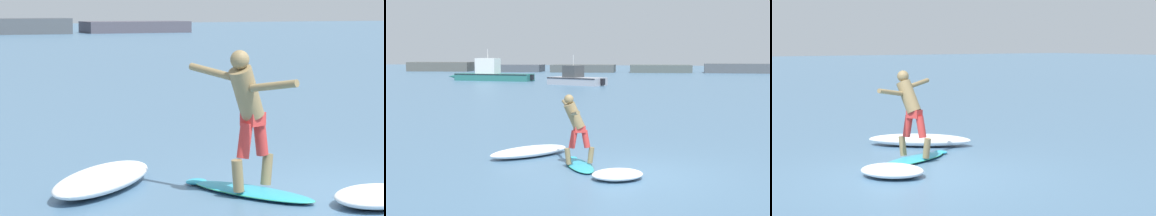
% 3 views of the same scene
% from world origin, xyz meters
% --- Properties ---
extents(ground_plane, '(200.00, 200.00, 0.00)m').
position_xyz_m(ground_plane, '(0.00, 0.00, 0.00)').
color(ground_plane, '#4B7191').
extents(surfboard, '(1.22, 1.98, 0.22)m').
position_xyz_m(surfboard, '(-1.32, 0.64, 0.04)').
color(surfboard, '#2DA4C6').
rests_on(surfboard, ground).
extents(surfer, '(0.94, 1.52, 1.69)m').
position_xyz_m(surfer, '(-1.40, 0.57, 1.08)').
color(surfer, olive).
rests_on(surfer, surfboard).
extents(wave_foam_at_tail, '(1.44, 1.33, 0.21)m').
position_xyz_m(wave_foam_at_tail, '(-0.27, -0.48, 0.11)').
color(wave_foam_at_tail, white).
rests_on(wave_foam_at_tail, ground).
extents(wave_foam_at_nose, '(2.17, 2.25, 0.27)m').
position_xyz_m(wave_foam_at_nose, '(-2.84, 1.69, 0.13)').
color(wave_foam_at_nose, white).
rests_on(wave_foam_at_nose, ground).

